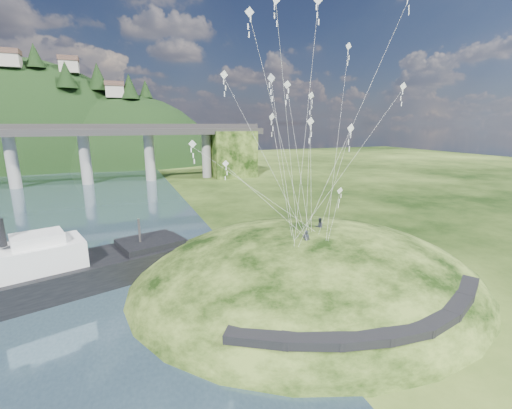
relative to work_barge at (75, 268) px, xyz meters
name	(u,v)px	position (x,y,z in m)	size (l,w,h in m)	color
ground	(239,301)	(13.38, -8.29, -1.90)	(320.00, 320.00, 0.00)	black
grass_hill	(307,291)	(21.38, -6.29, -3.40)	(36.00, 32.00, 13.00)	black
footpath	(389,320)	(20.84, -18.03, 0.19)	(22.29, 5.84, 0.83)	black
bridge	(37,147)	(-13.08, 61.77, 7.81)	(160.00, 11.00, 15.00)	#2D2B2B
far_ridge	(20,186)	(-30.20, 113.88, -9.33)	(153.00, 70.00, 94.50)	black
work_barge	(75,268)	(0.00, 0.00, 0.00)	(22.43, 11.79, 7.58)	black
wooden_dock	(132,274)	(4.94, -0.03, -1.44)	(14.44, 2.35, 1.03)	#3A2117
kite_flyers	(316,222)	(21.87, -6.60, 3.96)	(4.10, 3.72, 1.88)	#252831
kite_swarm	(297,93)	(21.23, -3.35, 16.02)	(19.51, 12.43, 20.72)	silver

